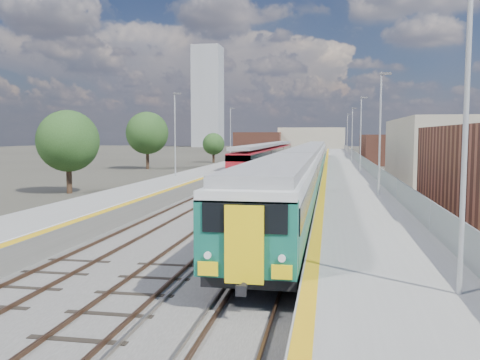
# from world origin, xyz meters

# --- Properties ---
(ground) EXTENTS (320.00, 320.00, 0.00)m
(ground) POSITION_xyz_m (0.00, 50.00, 0.00)
(ground) COLOR #47443A
(ground) RESTS_ON ground
(ballast_bed) EXTENTS (10.50, 155.00, 0.06)m
(ballast_bed) POSITION_xyz_m (-2.25, 52.50, 0.03)
(ballast_bed) COLOR #565451
(ballast_bed) RESTS_ON ground
(tracks) EXTENTS (8.96, 160.00, 0.17)m
(tracks) POSITION_xyz_m (-1.65, 54.18, 0.11)
(tracks) COLOR #4C3323
(tracks) RESTS_ON ground
(platform_right) EXTENTS (4.70, 155.00, 8.52)m
(platform_right) POSITION_xyz_m (5.28, 52.49, 0.54)
(platform_right) COLOR slate
(platform_right) RESTS_ON ground
(platform_left) EXTENTS (4.30, 155.00, 8.52)m
(platform_left) POSITION_xyz_m (-9.05, 52.49, 0.52)
(platform_left) COLOR slate
(platform_left) RESTS_ON ground
(buildings) EXTENTS (72.00, 185.50, 40.00)m
(buildings) POSITION_xyz_m (-18.12, 138.60, 10.70)
(buildings) COLOR brown
(buildings) RESTS_ON ground
(green_train) EXTENTS (2.74, 76.36, 3.02)m
(green_train) POSITION_xyz_m (1.50, 40.41, 2.12)
(green_train) COLOR black
(green_train) RESTS_ON ground
(red_train) EXTENTS (2.66, 53.96, 3.35)m
(red_train) POSITION_xyz_m (-5.50, 66.87, 1.98)
(red_train) COLOR black
(red_train) RESTS_ON ground
(tree_a) EXTENTS (4.95, 4.95, 6.71)m
(tree_a) POSITION_xyz_m (-17.13, 27.58, 4.22)
(tree_a) COLOR #382619
(tree_a) RESTS_ON ground
(tree_b) EXTENTS (5.85, 5.85, 7.93)m
(tree_b) POSITION_xyz_m (-21.34, 56.86, 5.00)
(tree_b) COLOR #382619
(tree_b) RESTS_ON ground
(tree_c) EXTENTS (3.75, 3.75, 5.09)m
(tree_c) POSITION_xyz_m (-16.13, 75.02, 3.19)
(tree_c) COLOR #382619
(tree_c) RESTS_ON ground
(tree_d) EXTENTS (4.71, 4.71, 6.38)m
(tree_d) POSITION_xyz_m (23.96, 72.19, 4.01)
(tree_d) COLOR #382619
(tree_d) RESTS_ON ground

